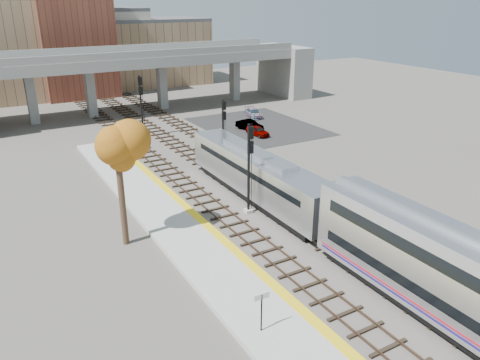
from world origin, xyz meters
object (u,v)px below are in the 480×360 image
tree (117,154)px  signal_mast_near (249,170)px  car_b (250,125)px  car_c (253,113)px  car_a (258,131)px  signal_mast_far (141,106)px  signal_mast_mid (223,133)px  locomotive (258,175)px

tree → signal_mast_near: bearing=-0.2°
car_b → tree: bearing=-152.4°
tree → car_c: size_ratio=2.19×
car_b → car_c: car_b is taller
car_a → signal_mast_far: bearing=144.8°
signal_mast_mid → car_c: 20.64m
car_a → car_b: car_b is taller
tree → car_a: 30.31m
locomotive → signal_mast_mid: (2.00, 9.96, 1.03)m
signal_mast_near → car_c: bearing=57.9°
signal_mast_far → signal_mast_mid: bearing=-73.5°
signal_mast_near → car_c: signal_mast_near is taller
signal_mast_mid → tree: bearing=-140.0°
locomotive → tree: tree is taller
signal_mast_near → signal_mast_mid: 12.72m
signal_mast_near → car_c: 32.77m
locomotive → signal_mast_far: size_ratio=2.49×
tree → signal_mast_far: bearing=68.4°
signal_mast_near → car_a: bearing=56.2°
signal_mast_far → tree: size_ratio=0.84×
signal_mast_far → car_c: 17.74m
signal_mast_near → car_a: 23.00m
locomotive → car_c: size_ratio=4.57×
signal_mast_mid → signal_mast_far: (-4.10, 13.84, 0.60)m
locomotive → signal_mast_far: bearing=95.0°
signal_mast_mid → tree: (-14.32, -12.00, 3.45)m
locomotive → car_c: bearing=59.2°
signal_mast_mid → signal_mast_far: size_ratio=0.88×
locomotive → car_a: locomotive is taller
signal_mast_near → tree: (-10.22, 0.03, 2.99)m
signal_mast_near → tree: size_ratio=0.82×
signal_mast_near → signal_mast_far: (0.00, 25.87, 0.13)m
signal_mast_mid → signal_mast_far: signal_mast_far is taller
signal_mast_near → car_b: 25.59m
signal_mast_mid → car_c: bearing=49.6°
locomotive → car_c: locomotive is taller
locomotive → signal_mast_far: (-2.10, 23.80, 1.63)m
car_b → signal_mast_mid: bearing=-148.2°
tree → car_c: 39.49m
car_b → car_c: 7.24m
locomotive → car_b: bearing=60.7°
car_b → car_c: bearing=39.2°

